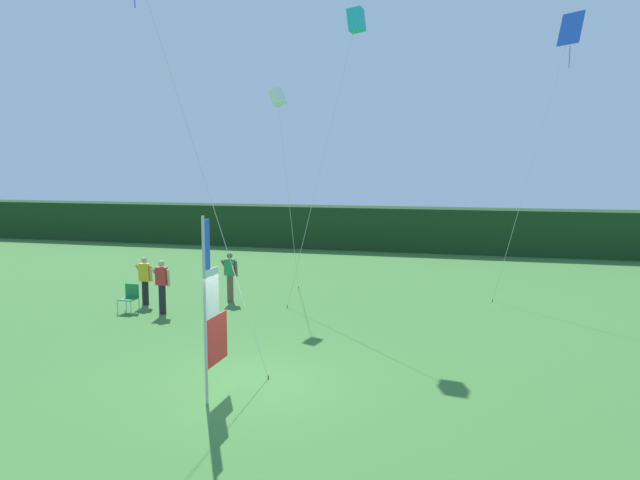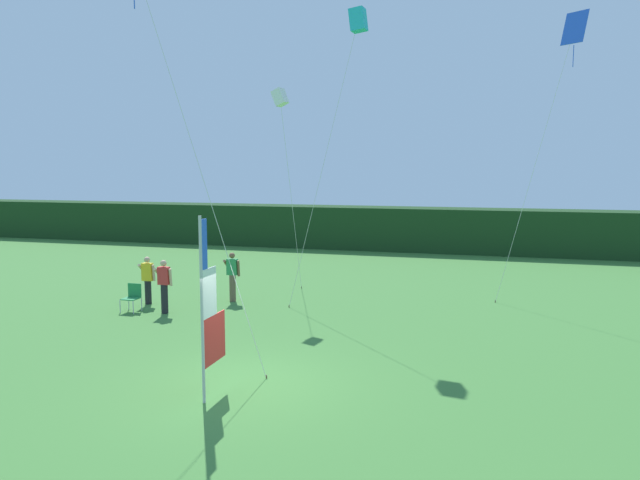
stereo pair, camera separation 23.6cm
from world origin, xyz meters
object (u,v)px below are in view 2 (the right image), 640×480
person_near_banner (148,279)px  kite_white_box_1 (280,99)px  banner_flag (209,311)px  kite_cyan_box_0 (358,22)px  person_mid_field (164,285)px  folding_chair (132,296)px  kite_blue_diamond_4 (571,39)px  person_far_left (232,275)px

person_near_banner → kite_white_box_1: size_ratio=0.22×
banner_flag → kite_white_box_1: (-1.81, 9.40, 5.22)m
kite_cyan_box_0 → kite_white_box_1: 3.81m
kite_cyan_box_0 → person_mid_field: bearing=-158.0°
person_mid_field → folding_chair: person_mid_field is taller
kite_white_box_1 → kite_blue_diamond_4: bearing=10.0°
person_near_banner → kite_white_box_1: (4.00, 2.33, 6.13)m
person_mid_field → kite_blue_diamond_4: 15.44m
kite_cyan_box_0 → person_far_left: bearing=-178.3°
person_near_banner → kite_cyan_box_0: size_ratio=0.17×
person_mid_field → kite_blue_diamond_4: bearing=22.2°
banner_flag → kite_blue_diamond_4: size_ratio=0.38×
person_near_banner → folding_chair: bearing=-85.8°
banner_flag → person_near_banner: banner_flag is taller
person_far_left → kite_blue_diamond_4: (10.92, 2.83, 7.88)m
folding_chair → kite_cyan_box_0: bearing=19.0°
banner_flag → person_far_left: banner_flag is taller
kite_white_box_1 → kite_blue_diamond_4: (9.52, 1.68, 1.80)m
banner_flag → folding_chair: 8.40m
person_far_left → kite_white_box_1: 6.35m
banner_flag → kite_blue_diamond_4: 15.21m
person_mid_field → person_far_left: (1.38, 2.19, -0.00)m
person_near_banner → folding_chair: (0.08, -1.05, -0.36)m
person_far_left → kite_blue_diamond_4: kite_blue_diamond_4 is taller
kite_cyan_box_0 → kite_blue_diamond_4: size_ratio=0.99×
person_near_banner → kite_cyan_box_0: 10.91m
banner_flag → person_mid_field: size_ratio=2.16×
person_mid_field → person_far_left: size_ratio=1.00×
banner_flag → person_far_left: 8.89m
person_near_banner → folding_chair: 1.11m
person_far_left → kite_cyan_box_0: size_ratio=0.18×
banner_flag → kite_white_box_1: 10.91m
person_far_left → kite_cyan_box_0: (4.36, 0.13, 8.26)m
person_near_banner → banner_flag: bearing=-50.6°
folding_chair → kite_cyan_box_0: (6.88, 2.36, 8.66)m
person_mid_field → folding_chair: (-1.14, -0.04, -0.41)m
person_near_banner → kite_cyan_box_0: bearing=10.7°
banner_flag → person_mid_field: (-4.58, 6.06, -0.86)m
banner_flag → kite_cyan_box_0: 11.23m
folding_chair → kite_white_box_1: size_ratio=0.12×
person_far_left → kite_white_box_1: size_ratio=0.23×
banner_flag → kite_white_box_1: bearing=100.9°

